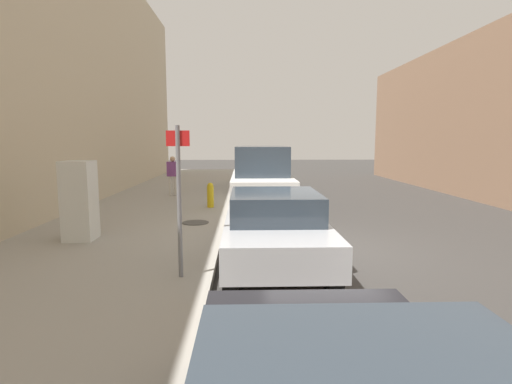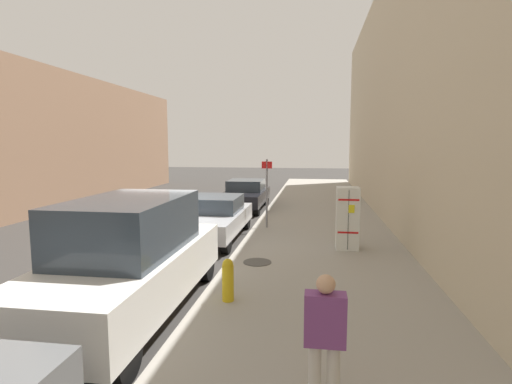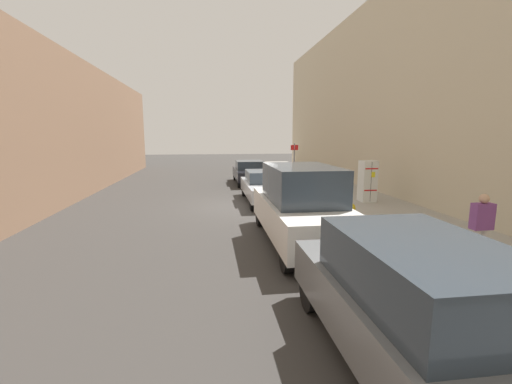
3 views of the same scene
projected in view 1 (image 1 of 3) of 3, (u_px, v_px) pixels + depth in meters
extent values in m
plane|color=#383533|center=(322.00, 250.00, 8.52)|extent=(80.00, 80.00, 0.00)
cube|color=#9E998E|center=(107.00, 248.00, 8.37)|extent=(4.75, 44.00, 0.16)
cube|color=silver|center=(79.00, 201.00, 8.69)|extent=(0.62, 0.63, 1.74)
cube|color=black|center=(85.00, 198.00, 9.01)|extent=(0.01, 0.01, 1.65)
cube|color=yellow|center=(81.00, 185.00, 8.97)|extent=(0.16, 0.01, 0.22)
cube|color=red|center=(84.00, 174.00, 8.94)|extent=(0.56, 0.01, 0.05)
cube|color=red|center=(86.00, 214.00, 9.05)|extent=(0.56, 0.01, 0.05)
cylinder|color=#47443F|center=(195.00, 223.00, 10.57)|extent=(0.70, 0.70, 0.02)
cylinder|color=slate|center=(179.00, 203.00, 6.25)|extent=(0.07, 0.07, 2.40)
cube|color=red|center=(178.00, 138.00, 6.14)|extent=(0.36, 0.02, 0.24)
cylinder|color=gold|center=(210.00, 197.00, 13.00)|extent=(0.22, 0.22, 0.68)
sphere|color=gold|center=(210.00, 186.00, 12.95)|extent=(0.20, 0.20, 0.20)
cylinder|color=beige|center=(171.00, 186.00, 15.80)|extent=(0.14, 0.14, 0.77)
cylinder|color=beige|center=(176.00, 186.00, 15.80)|extent=(0.14, 0.14, 0.77)
cube|color=#7A3D7F|center=(173.00, 169.00, 15.71)|extent=(0.45, 0.22, 0.57)
sphere|color=tan|center=(173.00, 159.00, 15.66)|extent=(0.21, 0.21, 0.21)
cylinder|color=black|center=(219.00, 379.00, 3.36)|extent=(0.22, 0.67, 0.67)
cylinder|color=black|center=(404.00, 376.00, 3.41)|extent=(0.22, 0.67, 0.67)
cube|color=silver|center=(274.00, 231.00, 7.69)|extent=(1.83, 4.49, 0.55)
cube|color=#2D3842|center=(275.00, 206.00, 7.40)|extent=(1.61, 1.89, 0.50)
cylinder|color=black|center=(235.00, 226.00, 9.35)|extent=(0.22, 0.66, 0.66)
cylinder|color=black|center=(302.00, 226.00, 9.39)|extent=(0.22, 0.66, 0.66)
cylinder|color=black|center=(230.00, 273.00, 6.05)|extent=(0.22, 0.66, 0.66)
cylinder|color=black|center=(333.00, 272.00, 6.10)|extent=(0.22, 0.66, 0.66)
cube|color=silver|center=(261.00, 187.00, 13.51)|extent=(1.93, 5.12, 0.85)
cube|color=#2D3842|center=(261.00, 160.00, 13.39)|extent=(1.70, 2.81, 0.95)
cylinder|color=black|center=(237.00, 192.00, 15.49)|extent=(0.22, 0.67, 0.67)
cylinder|color=black|center=(280.00, 192.00, 15.54)|extent=(0.22, 0.67, 0.67)
cylinder|color=black|center=(235.00, 210.00, 11.58)|extent=(0.22, 0.67, 0.67)
cylinder|color=black|center=(292.00, 209.00, 11.63)|extent=(0.22, 0.67, 0.67)
cube|color=slate|center=(256.00, 175.00, 18.85)|extent=(1.85, 4.76, 0.70)
cube|color=#2D3842|center=(256.00, 160.00, 18.76)|extent=(1.63, 2.62, 0.70)
cylinder|color=black|center=(240.00, 179.00, 20.64)|extent=(0.22, 0.70, 0.70)
cylinder|color=black|center=(270.00, 179.00, 20.68)|extent=(0.22, 0.70, 0.70)
cylinder|color=black|center=(239.00, 187.00, 17.11)|extent=(0.22, 0.70, 0.70)
cylinder|color=black|center=(276.00, 187.00, 17.16)|extent=(0.22, 0.70, 0.70)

